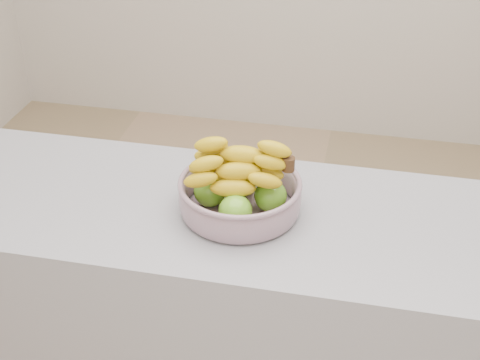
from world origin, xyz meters
name	(u,v)px	position (x,y,z in m)	size (l,w,h in m)	color
counter	(273,334)	(0.00, -0.20, 0.45)	(2.00, 0.60, 0.90)	gray
fruit_bowl	(240,191)	(-0.10, -0.20, 0.96)	(0.33, 0.33, 0.20)	#9DADBD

